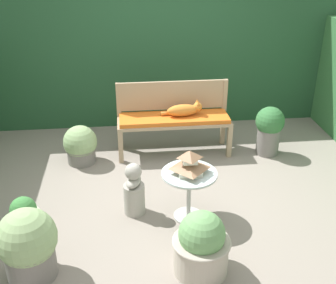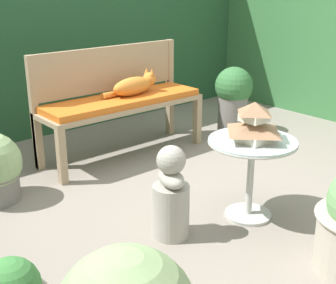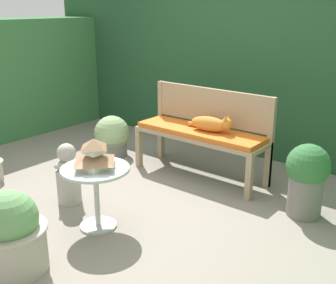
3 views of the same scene
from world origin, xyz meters
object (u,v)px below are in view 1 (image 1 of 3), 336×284
object	(u,v)px
potted_plant_patio_mid	(269,128)
potted_plant_table_near	(201,245)
potted_plant_hedge_corner	(81,145)
potted_plant_table_far	(28,245)
garden_bench	(174,121)
pagoda_birdhouse	(190,164)
garden_bust	(134,191)
cat	(184,110)
potted_plant_bench_left	(24,216)
patio_table	(189,183)

from	to	relation	value
potted_plant_patio_mid	potted_plant_table_near	bearing A→B (deg)	-121.64
potted_plant_hedge_corner	potted_plant_table_far	xyz separation A→B (m)	(-0.27, -2.00, 0.09)
garden_bench	pagoda_birdhouse	world-z (taller)	pagoda_birdhouse
pagoda_birdhouse	garden_bust	world-z (taller)	pagoda_birdhouse
garden_bench	potted_plant_table_far	world-z (taller)	potted_plant_table_far
potted_plant_hedge_corner	cat	bearing A→B (deg)	5.72
pagoda_birdhouse	potted_plant_table_far	bearing A→B (deg)	-155.15
pagoda_birdhouse	potted_plant_hedge_corner	world-z (taller)	pagoda_birdhouse
cat	potted_plant_hedge_corner	bearing A→B (deg)	-179.85
pagoda_birdhouse	garden_bust	bearing A→B (deg)	165.47
pagoda_birdhouse	potted_plant_hedge_corner	bearing A→B (deg)	132.15
pagoda_birdhouse	potted_plant_bench_left	xyz separation A→B (m)	(-1.64, -0.07, -0.46)
potted_plant_bench_left	potted_plant_hedge_corner	distance (m)	1.46
potted_plant_table_near	potted_plant_patio_mid	bearing A→B (deg)	58.36
potted_plant_patio_mid	potted_plant_bench_left	world-z (taller)	potted_plant_patio_mid
patio_table	potted_plant_table_near	distance (m)	0.79
potted_plant_bench_left	potted_plant_table_far	bearing A→B (deg)	-74.76
patio_table	potted_plant_hedge_corner	xyz separation A→B (m)	(-1.20, 1.32, -0.18)
cat	patio_table	distance (m)	1.48
cat	potted_plant_hedge_corner	xyz separation A→B (m)	(-1.35, -0.14, -0.37)
patio_table	potted_plant_hedge_corner	distance (m)	1.79
pagoda_birdhouse	patio_table	bearing A→B (deg)	0.00
potted_plant_hedge_corner	pagoda_birdhouse	bearing A→B (deg)	-47.85
patio_table	potted_plant_table_far	distance (m)	1.62
cat	potted_plant_bench_left	xyz separation A→B (m)	(-1.79, -1.53, -0.43)
cat	patio_table	size ratio (longest dim) A/B	0.96
potted_plant_bench_left	potted_plant_hedge_corner	bearing A→B (deg)	72.38
cat	pagoda_birdhouse	world-z (taller)	pagoda_birdhouse
patio_table	garden_bust	xyz separation A→B (m)	(-0.55, 0.14, -0.15)
potted_plant_hedge_corner	potted_plant_table_far	size ratio (longest dim) A/B	0.76
potted_plant_patio_mid	potted_plant_table_far	bearing A→B (deg)	-144.19
potted_plant_table_far	garden_bust	bearing A→B (deg)	42.00
cat	potted_plant_bench_left	distance (m)	2.39
pagoda_birdhouse	cat	bearing A→B (deg)	83.93
garden_bench	potted_plant_table_near	bearing A→B (deg)	-90.87
garden_bust	patio_table	bearing A→B (deg)	-83.04
garden_bust	potted_plant_table_near	size ratio (longest dim) A/B	0.98
garden_bust	potted_plant_hedge_corner	xyz separation A→B (m)	(-0.64, 1.18, -0.03)
potted_plant_hedge_corner	potted_plant_table_far	world-z (taller)	potted_plant_table_far
cat	pagoda_birdhouse	bearing A→B (deg)	-101.64
potted_plant_table_near	garden_bust	bearing A→B (deg)	120.48
patio_table	potted_plant_table_far	size ratio (longest dim) A/B	0.86
garden_bench	potted_plant_bench_left	distance (m)	2.27
potted_plant_patio_mid	potted_plant_table_near	xyz separation A→B (m)	(-1.28, -2.08, -0.09)
garden_bench	potted_plant_hedge_corner	size ratio (longest dim) A/B	2.96
patio_table	potted_plant_table_far	xyz separation A→B (m)	(-1.47, -0.68, -0.09)
potted_plant_hedge_corner	potted_plant_table_near	world-z (taller)	potted_plant_table_near
potted_plant_patio_mid	potted_plant_hedge_corner	world-z (taller)	potted_plant_patio_mid
potted_plant_table_near	potted_plant_table_far	world-z (taller)	potted_plant_table_far
cat	garden_bench	bearing A→B (deg)	175.73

